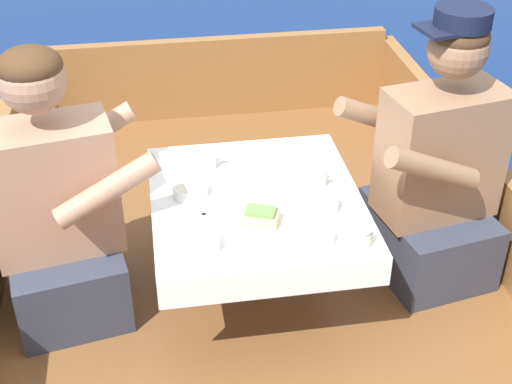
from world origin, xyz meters
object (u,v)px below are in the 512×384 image
(person_port, at_px, (59,214))
(coffee_cup_starboard, at_px, (317,177))
(coffee_cup_port, at_px, (206,159))
(person_starboard, at_px, (436,177))
(tin_can, at_px, (361,236))
(sandwich, at_px, (261,216))

(person_port, bearing_deg, coffee_cup_starboard, -11.35)
(coffee_cup_port, xyz_separation_m, coffee_cup_starboard, (0.36, -0.17, -0.00))
(person_starboard, relative_size, tin_can, 14.94)
(coffee_cup_starboard, bearing_deg, sandwich, -138.59)
(coffee_cup_port, bearing_deg, sandwich, -70.20)
(tin_can, bearing_deg, person_port, 158.92)
(person_starboard, distance_m, sandwich, 0.69)
(coffee_cup_starboard, bearing_deg, person_starboard, 1.33)
(coffee_cup_port, relative_size, coffee_cup_starboard, 1.02)
(person_port, distance_m, coffee_cup_port, 0.53)
(person_starboard, bearing_deg, coffee_cup_port, -22.06)
(sandwich, height_order, coffee_cup_starboard, coffee_cup_starboard)
(coffee_cup_port, height_order, coffee_cup_starboard, coffee_cup_port)
(coffee_cup_port, xyz_separation_m, tin_can, (0.41, -0.51, -0.01))
(person_port, distance_m, sandwich, 0.67)
(sandwich, relative_size, tin_can, 1.94)
(person_port, relative_size, coffee_cup_port, 9.58)
(person_port, relative_size, tin_can, 14.27)
(person_starboard, xyz_separation_m, sandwich, (-0.65, -0.21, 0.05))
(coffee_cup_starboard, bearing_deg, tin_can, -80.60)
(tin_can, bearing_deg, person_starboard, 42.98)
(person_starboard, distance_m, coffee_cup_starboard, 0.43)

